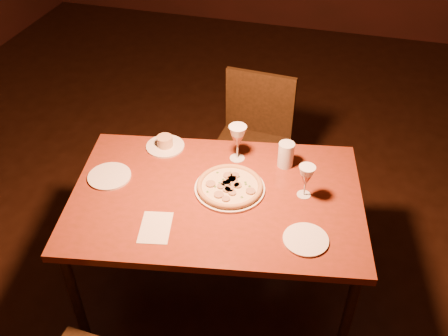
# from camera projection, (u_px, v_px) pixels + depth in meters

# --- Properties ---
(floor) EXTENTS (7.00, 7.00, 0.00)m
(floor) POSITION_uv_depth(u_px,v_px,m) (211.00, 250.00, 3.10)
(floor) COLOR black
(floor) RESTS_ON ground
(dining_table) EXTENTS (1.53, 1.13, 0.75)m
(dining_table) POSITION_uv_depth(u_px,v_px,m) (216.00, 205.00, 2.43)
(dining_table) COLOR maroon
(dining_table) RESTS_ON floor
(chair_far) EXTENTS (0.47, 0.47, 0.91)m
(chair_far) POSITION_uv_depth(u_px,v_px,m) (253.00, 139.00, 3.14)
(chair_far) COLOR black
(chair_far) RESTS_ON floor
(pizza_plate) EXTENTS (0.34, 0.34, 0.04)m
(pizza_plate) POSITION_uv_depth(u_px,v_px,m) (230.00, 186.00, 2.41)
(pizza_plate) COLOR silver
(pizza_plate) RESTS_ON dining_table
(ramekin_saucer) EXTENTS (0.21, 0.21, 0.07)m
(ramekin_saucer) POSITION_uv_depth(u_px,v_px,m) (165.00, 144.00, 2.68)
(ramekin_saucer) COLOR silver
(ramekin_saucer) RESTS_ON dining_table
(wine_glass_far) EXTENTS (0.09, 0.09, 0.20)m
(wine_glass_far) POSITION_uv_depth(u_px,v_px,m) (237.00, 143.00, 2.55)
(wine_glass_far) COLOR #AF6049
(wine_glass_far) RESTS_ON dining_table
(wine_glass_right) EXTENTS (0.08, 0.08, 0.17)m
(wine_glass_right) POSITION_uv_depth(u_px,v_px,m) (306.00, 181.00, 2.34)
(wine_glass_right) COLOR #AF6049
(wine_glass_right) RESTS_ON dining_table
(water_tumbler) EXTENTS (0.08, 0.08, 0.14)m
(water_tumbler) POSITION_uv_depth(u_px,v_px,m) (286.00, 155.00, 2.53)
(water_tumbler) COLOR silver
(water_tumbler) RESTS_ON dining_table
(side_plate_left) EXTENTS (0.22, 0.22, 0.01)m
(side_plate_left) POSITION_uv_depth(u_px,v_px,m) (109.00, 176.00, 2.49)
(side_plate_left) COLOR silver
(side_plate_left) RESTS_ON dining_table
(side_plate_near) EXTENTS (0.20, 0.20, 0.01)m
(side_plate_near) POSITION_uv_depth(u_px,v_px,m) (306.00, 240.00, 2.16)
(side_plate_near) COLOR silver
(side_plate_near) RESTS_ON dining_table
(menu_card) EXTENTS (0.17, 0.22, 0.00)m
(menu_card) POSITION_uv_depth(u_px,v_px,m) (156.00, 227.00, 2.22)
(menu_card) COLOR beige
(menu_card) RESTS_ON dining_table
(pendant_light) EXTENTS (0.12, 0.12, 0.12)m
(pendant_light) POSITION_uv_depth(u_px,v_px,m) (214.00, 9.00, 1.81)
(pendant_light) COLOR #EB7741
(pendant_light) RESTS_ON ceiling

